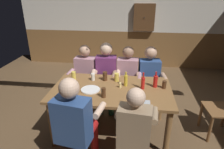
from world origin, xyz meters
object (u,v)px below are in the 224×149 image
object	(u,v)px
dining_table	(112,94)
person_5	(135,127)
pint_glass_0	(105,76)
wall_dart_cabinet	(144,17)
bottle_0	(126,80)
person_2	(127,76)
person_3	(150,77)
bottle_1	(155,81)
bottle_2	(143,83)
condiment_caddy	(144,104)
pint_glass_3	(104,93)
pint_glass_4	(93,77)
plate_1	(70,97)
person_4	(75,120)
person_0	(85,74)
pint_glass_5	(164,85)
plate_0	(90,90)
pint_glass_1	(74,76)
table_candle	(120,85)
person_1	(106,74)
pint_glass_2	(117,77)

from	to	relation	value
dining_table	person_5	world-z (taller)	person_5
pint_glass_0	wall_dart_cabinet	world-z (taller)	wall_dart_cabinet
bottle_0	person_2	bearing A→B (deg)	90.50
person_3	bottle_1	distance (m)	0.63
bottle_2	pint_glass_0	distance (m)	0.63
condiment_caddy	pint_glass_3	bearing A→B (deg)	165.42
bottle_0	pint_glass_4	size ratio (longest dim) A/B	1.95
plate_1	bottle_1	size ratio (longest dim) A/B	0.82
plate_1	bottle_2	xyz separation A→B (m)	(0.98, 0.38, 0.09)
bottle_0	person_5	bearing A→B (deg)	-79.24
person_4	plate_1	xyz separation A→B (m)	(-0.19, 0.40, 0.07)
person_0	bottle_2	world-z (taller)	person_0
person_4	bottle_1	bearing A→B (deg)	51.48
pint_glass_0	pint_glass_5	bearing A→B (deg)	-10.81
person_0	plate_0	world-z (taller)	person_0
condiment_caddy	pint_glass_0	size ratio (longest dim) A/B	0.97
person_3	pint_glass_1	bearing A→B (deg)	17.40
condiment_caddy	bottle_0	bearing A→B (deg)	116.74
dining_table	plate_1	bearing A→B (deg)	-147.21
bottle_1	table_candle	bearing A→B (deg)	-170.19
plate_0	person_0	bearing A→B (deg)	110.02
dining_table	pint_glass_4	size ratio (longest dim) A/B	15.28
person_3	pint_glass_0	bearing A→B (deg)	26.10
bottle_2	plate_0	bearing A→B (deg)	-169.80
bottle_0	pint_glass_4	world-z (taller)	bottle_0
person_3	table_candle	distance (m)	0.85
bottle_0	pint_glass_1	bearing A→B (deg)	174.05
condiment_caddy	pint_glass_3	distance (m)	0.56
plate_1	pint_glass_4	xyz separation A→B (m)	(0.19, 0.59, 0.05)
dining_table	bottle_2	world-z (taller)	bottle_2
table_candle	pint_glass_1	distance (m)	0.77
pint_glass_1	pint_glass_4	bearing A→B (deg)	8.67
pint_glass_3	bottle_2	bearing A→B (deg)	30.77
plate_0	bottle_2	xyz separation A→B (m)	(0.75, 0.13, 0.09)
person_4	pint_glass_0	size ratio (longest dim) A/B	8.81
table_candle	condiment_caddy	size ratio (longest dim) A/B	0.57
bottle_1	pint_glass_3	world-z (taller)	bottle_1
person_2	pint_glass_1	distance (m)	1.00
pint_glass_3	wall_dart_cabinet	world-z (taller)	wall_dart_cabinet
person_4	person_0	bearing A→B (deg)	109.89
plate_0	table_candle	bearing A→B (deg)	16.80
person_1	pint_glass_5	world-z (taller)	person_1
condiment_caddy	plate_0	world-z (taller)	condiment_caddy
person_0	plate_1	bearing A→B (deg)	95.84
pint_glass_1	bottle_1	bearing A→B (deg)	-3.45
plate_0	pint_glass_1	size ratio (longest dim) A/B	1.82
plate_0	pint_glass_2	bearing A→B (deg)	45.86
table_candle	pint_glass_5	world-z (taller)	pint_glass_5
table_candle	bottle_2	distance (m)	0.33
person_5	condiment_caddy	size ratio (longest dim) A/B	8.54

